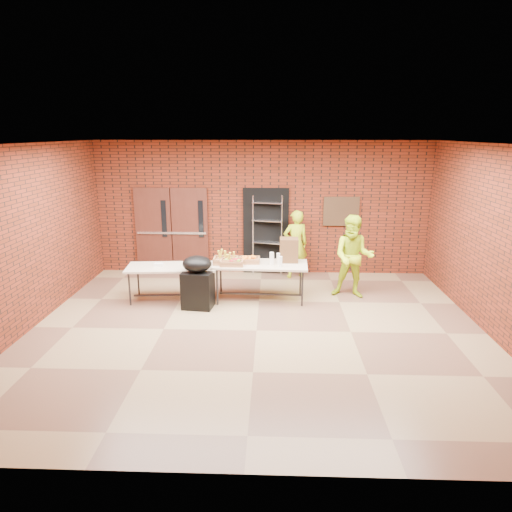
# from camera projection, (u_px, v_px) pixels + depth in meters

# --- Properties ---
(room) EXTENTS (8.08, 7.08, 3.28)m
(room) POSITION_uv_depth(u_px,v_px,m) (257.00, 242.00, 7.61)
(room) COLOR brown
(room) RESTS_ON ground
(double_doors) EXTENTS (1.78, 0.12, 2.10)m
(double_doors) POSITION_uv_depth(u_px,v_px,m) (172.00, 230.00, 11.15)
(double_doors) COLOR #4A1F15
(double_doors) RESTS_ON room
(dark_doorway) EXTENTS (1.10, 0.06, 2.10)m
(dark_doorway) POSITION_uv_depth(u_px,v_px,m) (266.00, 231.00, 11.09)
(dark_doorway) COLOR black
(dark_doorway) RESTS_ON room
(bronze_plaque) EXTENTS (0.85, 0.04, 0.70)m
(bronze_plaque) POSITION_uv_depth(u_px,v_px,m) (341.00, 211.00, 10.89)
(bronze_plaque) COLOR #412D1A
(bronze_plaque) RESTS_ON room
(wire_rack) EXTENTS (0.74, 0.39, 1.93)m
(wire_rack) POSITION_uv_depth(u_px,v_px,m) (267.00, 236.00, 10.98)
(wire_rack) COLOR silver
(wire_rack) RESTS_ON room
(table_left) EXTENTS (1.86, 0.90, 0.74)m
(table_left) POSITION_uv_depth(u_px,v_px,m) (172.00, 269.00, 9.29)
(table_left) COLOR #C3AE95
(table_left) RESTS_ON room
(table_right) EXTENTS (1.95, 0.87, 0.79)m
(table_right) POSITION_uv_depth(u_px,v_px,m) (260.00, 267.00, 9.32)
(table_right) COLOR #C3AE95
(table_right) RESTS_ON room
(basket_bananas) EXTENTS (0.49, 0.38, 0.15)m
(basket_bananas) POSITION_uv_depth(u_px,v_px,m) (226.00, 260.00, 9.30)
(basket_bananas) COLOR #A96F44
(basket_bananas) RESTS_ON table_right
(basket_oranges) EXTENTS (0.42, 0.33, 0.13)m
(basket_oranges) POSITION_uv_depth(u_px,v_px,m) (249.00, 260.00, 9.35)
(basket_oranges) COLOR #A96F44
(basket_oranges) RESTS_ON table_right
(basket_apples) EXTENTS (0.46, 0.36, 0.14)m
(basket_apples) POSITION_uv_depth(u_px,v_px,m) (232.00, 262.00, 9.18)
(basket_apples) COLOR #A96F44
(basket_apples) RESTS_ON table_right
(muffin_tray) EXTENTS (0.41, 0.41, 0.10)m
(muffin_tray) POSITION_uv_depth(u_px,v_px,m) (201.00, 265.00, 9.22)
(muffin_tray) COLOR #134312
(muffin_tray) RESTS_ON table_left
(napkin_box) EXTENTS (0.18, 0.12, 0.06)m
(napkin_box) POSITION_uv_depth(u_px,v_px,m) (159.00, 265.00, 9.26)
(napkin_box) COLOR white
(napkin_box) RESTS_ON table_left
(coffee_dispenser) EXTENTS (0.37, 0.33, 0.49)m
(coffee_dispenser) POSITION_uv_depth(u_px,v_px,m) (289.00, 250.00, 9.39)
(coffee_dispenser) COLOR brown
(coffee_dispenser) RESTS_ON table_right
(cup_stack_front) EXTENTS (0.09, 0.09, 0.26)m
(cup_stack_front) POSITION_uv_depth(u_px,v_px,m) (272.00, 259.00, 9.18)
(cup_stack_front) COLOR white
(cup_stack_front) RESTS_ON table_right
(cup_stack_mid) EXTENTS (0.07, 0.07, 0.21)m
(cup_stack_mid) POSITION_uv_depth(u_px,v_px,m) (280.00, 262.00, 9.05)
(cup_stack_mid) COLOR white
(cup_stack_mid) RESTS_ON table_right
(cup_stack_back) EXTENTS (0.07, 0.07, 0.22)m
(cup_stack_back) POSITION_uv_depth(u_px,v_px,m) (278.00, 258.00, 9.28)
(cup_stack_back) COLOR white
(cup_stack_back) RESTS_ON table_right
(covered_grill) EXTENTS (0.63, 0.55, 1.06)m
(covered_grill) POSITION_uv_depth(u_px,v_px,m) (198.00, 282.00, 8.97)
(covered_grill) COLOR black
(covered_grill) RESTS_ON room
(volunteer_woman) EXTENTS (0.67, 0.52, 1.63)m
(volunteer_woman) POSITION_uv_depth(u_px,v_px,m) (296.00, 244.00, 10.78)
(volunteer_woman) COLOR #B5D717
(volunteer_woman) RESTS_ON room
(volunteer_man) EXTENTS (0.98, 0.84, 1.75)m
(volunteer_man) POSITION_uv_depth(u_px,v_px,m) (353.00, 257.00, 9.48)
(volunteer_man) COLOR #B5D717
(volunteer_man) RESTS_ON room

